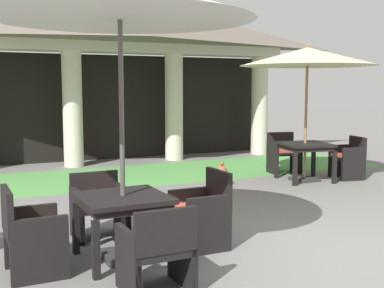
{
  "coord_description": "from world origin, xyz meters",
  "views": [
    {
      "loc": [
        -3.65,
        -3.99,
        1.85
      ],
      "look_at": [
        -0.31,
        3.17,
        0.94
      ],
      "focal_mm": 46.7,
      "sensor_mm": 36.0,
      "label": 1
    }
  ],
  "objects_px": {
    "patio_umbrella_mid_left": "(307,57)",
    "patio_chair_mid_left_east": "(348,158)",
    "patio_chair_near_foreground_west": "(31,234)",
    "patio_chair_near_foreground_north": "(99,206)",
    "patio_chair_near_foreground_south": "(157,251)",
    "patio_chair_mid_left_north": "(284,153)",
    "terracotta_urn": "(222,176)",
    "patio_chair_near_foreground_east": "(202,213)",
    "patio_table_near_foreground": "(123,204)",
    "patio_table_mid_left": "(305,148)",
    "patio_umbrella_near_foreground": "(120,1)"
  },
  "relations": [
    {
      "from": "patio_table_mid_left",
      "to": "patio_chair_mid_left_east",
      "type": "xyz_separation_m",
      "value": [
        0.95,
        -0.17,
        -0.24
      ]
    },
    {
      "from": "patio_chair_near_foreground_south",
      "to": "patio_chair_mid_left_north",
      "type": "xyz_separation_m",
      "value": [
        4.76,
        4.76,
        0.04
      ]
    },
    {
      "from": "patio_table_mid_left",
      "to": "patio_chair_mid_left_east",
      "type": "bearing_deg",
      "value": -10.34
    },
    {
      "from": "patio_chair_near_foreground_west",
      "to": "patio_chair_near_foreground_north",
      "type": "bearing_deg",
      "value": 134.83
    },
    {
      "from": "patio_umbrella_near_foreground",
      "to": "patio_chair_near_foreground_south",
      "type": "bearing_deg",
      "value": -88.73
    },
    {
      "from": "patio_chair_near_foreground_east",
      "to": "patio_chair_near_foreground_west",
      "type": "xyz_separation_m",
      "value": [
        -1.9,
        -0.04,
        -0.0
      ]
    },
    {
      "from": "patio_chair_near_foreground_north",
      "to": "patio_chair_mid_left_east",
      "type": "relative_size",
      "value": 0.92
    },
    {
      "from": "patio_table_near_foreground",
      "to": "patio_umbrella_mid_left",
      "type": "bearing_deg",
      "value": 31.81
    },
    {
      "from": "patio_table_mid_left",
      "to": "patio_umbrella_mid_left",
      "type": "xyz_separation_m",
      "value": [
        0.0,
        0.0,
        1.77
      ]
    },
    {
      "from": "patio_table_near_foreground",
      "to": "patio_table_mid_left",
      "type": "bearing_deg",
      "value": 31.81
    },
    {
      "from": "patio_chair_near_foreground_west",
      "to": "terracotta_urn",
      "type": "bearing_deg",
      "value": 127.93
    },
    {
      "from": "patio_chair_mid_left_north",
      "to": "patio_chair_near_foreground_north",
      "type": "bearing_deg",
      "value": 41.17
    },
    {
      "from": "patio_chair_mid_left_east",
      "to": "patio_chair_mid_left_north",
      "type": "xyz_separation_m",
      "value": [
        -0.78,
        1.13,
        0.01
      ]
    },
    {
      "from": "patio_table_near_foreground",
      "to": "patio_umbrella_near_foreground",
      "type": "bearing_deg",
      "value": 90.0
    },
    {
      "from": "patio_umbrella_mid_left",
      "to": "patio_chair_mid_left_east",
      "type": "height_order",
      "value": "patio_umbrella_mid_left"
    },
    {
      "from": "patio_chair_mid_left_east",
      "to": "terracotta_urn",
      "type": "height_order",
      "value": "patio_chair_mid_left_east"
    },
    {
      "from": "patio_umbrella_near_foreground",
      "to": "patio_umbrella_mid_left",
      "type": "distance_m",
      "value": 5.43
    },
    {
      "from": "patio_chair_near_foreground_east",
      "to": "patio_umbrella_mid_left",
      "type": "height_order",
      "value": "patio_umbrella_mid_left"
    },
    {
      "from": "patio_chair_near_foreground_south",
      "to": "patio_umbrella_mid_left",
      "type": "distance_m",
      "value": 6.29
    },
    {
      "from": "patio_chair_near_foreground_east",
      "to": "patio_chair_near_foreground_north",
      "type": "height_order",
      "value": "patio_chair_near_foreground_east"
    },
    {
      "from": "patio_umbrella_near_foreground",
      "to": "patio_chair_near_foreground_east",
      "type": "height_order",
      "value": "patio_umbrella_near_foreground"
    },
    {
      "from": "patio_chair_near_foreground_south",
      "to": "patio_umbrella_mid_left",
      "type": "xyz_separation_m",
      "value": [
        4.58,
        3.8,
        2.03
      ]
    },
    {
      "from": "patio_chair_near_foreground_west",
      "to": "patio_chair_mid_left_east",
      "type": "height_order",
      "value": "patio_chair_near_foreground_west"
    },
    {
      "from": "patio_chair_near_foreground_east",
      "to": "terracotta_urn",
      "type": "bearing_deg",
      "value": -33.31
    },
    {
      "from": "patio_umbrella_near_foreground",
      "to": "patio_umbrella_mid_left",
      "type": "bearing_deg",
      "value": 31.81
    },
    {
      "from": "patio_chair_near_foreground_east",
      "to": "patio_umbrella_mid_left",
      "type": "bearing_deg",
      "value": -53.47
    },
    {
      "from": "patio_umbrella_mid_left",
      "to": "patio_chair_near_foreground_east",
      "type": "bearing_deg",
      "value": -142.2
    },
    {
      "from": "patio_chair_near_foreground_east",
      "to": "patio_chair_near_foreground_south",
      "type": "bearing_deg",
      "value": 134.96
    },
    {
      "from": "patio_table_near_foreground",
      "to": "patio_chair_near_foreground_south",
      "type": "relative_size",
      "value": 1.14
    },
    {
      "from": "patio_table_mid_left",
      "to": "patio_chair_near_foreground_east",
      "type": "bearing_deg",
      "value": -142.2
    },
    {
      "from": "patio_chair_near_foreground_east",
      "to": "patio_chair_mid_left_east",
      "type": "xyz_separation_m",
      "value": [
        4.61,
        2.66,
        0.0
      ]
    },
    {
      "from": "patio_chair_near_foreground_north",
      "to": "terracotta_urn",
      "type": "bearing_deg",
      "value": -144.63
    },
    {
      "from": "patio_chair_near_foreground_north",
      "to": "patio_table_near_foreground",
      "type": "bearing_deg",
      "value": 90.0
    },
    {
      "from": "patio_chair_near_foreground_south",
      "to": "patio_chair_near_foreground_west",
      "type": "distance_m",
      "value": 1.34
    },
    {
      "from": "patio_table_near_foreground",
      "to": "patio_chair_mid_left_north",
      "type": "xyz_separation_m",
      "value": [
        4.78,
        3.81,
        -0.18
      ]
    },
    {
      "from": "patio_umbrella_near_foreground",
      "to": "patio_umbrella_mid_left",
      "type": "xyz_separation_m",
      "value": [
        4.6,
        2.86,
        -0.3
      ]
    },
    {
      "from": "patio_chair_near_foreground_north",
      "to": "patio_chair_mid_left_east",
      "type": "distance_m",
      "value": 5.84
    },
    {
      "from": "patio_chair_near_foreground_west",
      "to": "patio_umbrella_mid_left",
      "type": "height_order",
      "value": "patio_umbrella_mid_left"
    },
    {
      "from": "patio_chair_mid_left_east",
      "to": "patio_chair_mid_left_north",
      "type": "distance_m",
      "value": 1.37
    },
    {
      "from": "patio_table_near_foreground",
      "to": "patio_chair_near_foreground_east",
      "type": "relative_size",
      "value": 1.04
    },
    {
      "from": "patio_chair_near_foreground_east",
      "to": "patio_chair_near_foreground_north",
      "type": "xyz_separation_m",
      "value": [
        -0.97,
        0.93,
        -0.02
      ]
    },
    {
      "from": "patio_chair_near_foreground_south",
      "to": "patio_umbrella_mid_left",
      "type": "height_order",
      "value": "patio_umbrella_mid_left"
    },
    {
      "from": "patio_chair_near_foreground_north",
      "to": "terracotta_urn",
      "type": "xyz_separation_m",
      "value": [
        2.9,
        2.16,
        -0.19
      ]
    },
    {
      "from": "patio_chair_mid_left_north",
      "to": "patio_chair_near_foreground_west",
      "type": "bearing_deg",
      "value": 44.11
    },
    {
      "from": "patio_chair_near_foreground_south",
      "to": "patio_chair_mid_left_north",
      "type": "height_order",
      "value": "patio_chair_mid_left_north"
    },
    {
      "from": "patio_chair_near_foreground_west",
      "to": "terracotta_urn",
      "type": "height_order",
      "value": "patio_chair_near_foreground_west"
    },
    {
      "from": "patio_chair_near_foreground_east",
      "to": "patio_chair_mid_left_east",
      "type": "distance_m",
      "value": 5.32
    },
    {
      "from": "patio_chair_mid_left_east",
      "to": "patio_table_near_foreground",
      "type": "bearing_deg",
      "value": 126.1
    },
    {
      "from": "patio_table_near_foreground",
      "to": "patio_umbrella_near_foreground",
      "type": "distance_m",
      "value": 2.11
    },
    {
      "from": "patio_umbrella_mid_left",
      "to": "patio_chair_mid_left_north",
      "type": "distance_m",
      "value": 2.22
    }
  ]
}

